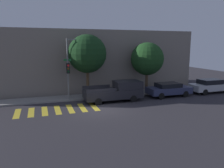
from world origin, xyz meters
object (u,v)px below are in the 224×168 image
(traffic_light_pole, at_px, (72,62))
(sedan_near_corner, at_px, (169,89))
(tree_near_corner, at_px, (87,54))
(tree_midblock, at_px, (147,59))
(sedan_middle, at_px, (210,86))
(pickup_truck, at_px, (116,91))

(traffic_light_pole, relative_size, sedan_near_corner, 1.29)
(tree_near_corner, distance_m, tree_midblock, 6.41)
(sedan_middle, bearing_deg, traffic_light_pole, 175.01)
(pickup_truck, relative_size, sedan_near_corner, 1.20)
(traffic_light_pole, xyz_separation_m, pickup_truck, (3.79, -1.27, -2.74))
(pickup_truck, xyz_separation_m, tree_near_corner, (-2.27, 1.95, 3.39))
(traffic_light_pole, bearing_deg, tree_midblock, 4.94)
(traffic_light_pole, xyz_separation_m, tree_near_corner, (1.52, 0.68, 0.65))
(pickup_truck, bearing_deg, sedan_middle, 0.00)
(traffic_light_pole, distance_m, tree_near_corner, 1.79)
(pickup_truck, height_order, sedan_middle, pickup_truck)
(sedan_near_corner, bearing_deg, tree_near_corner, 166.03)
(pickup_truck, height_order, tree_near_corner, tree_near_corner)
(traffic_light_pole, xyz_separation_m, sedan_near_corner, (9.38, -1.27, -2.90))
(pickup_truck, distance_m, sedan_middle, 10.79)
(pickup_truck, bearing_deg, sedan_near_corner, 0.00)
(sedan_near_corner, relative_size, tree_near_corner, 0.72)
(pickup_truck, distance_m, tree_midblock, 5.34)
(sedan_middle, relative_size, tree_midblock, 0.83)
(pickup_truck, xyz_separation_m, sedan_middle, (10.79, 0.00, -0.12))
(sedan_near_corner, xyz_separation_m, sedan_middle, (5.20, 0.00, 0.05))
(tree_near_corner, bearing_deg, sedan_middle, -8.51)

